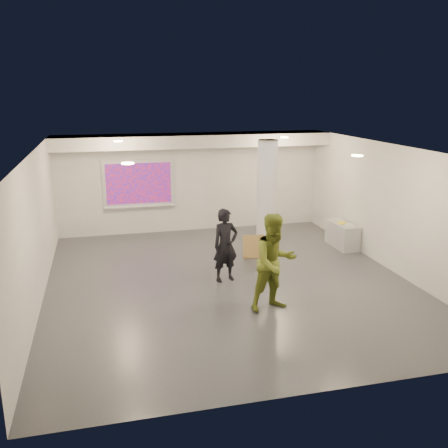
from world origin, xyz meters
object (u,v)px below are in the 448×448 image
object	(u,v)px
projection_screen	(139,184)
man	(275,262)
column	(267,198)
woman	(226,245)
credenza	(342,235)

from	to	relation	value
projection_screen	man	world-z (taller)	projection_screen
column	woman	distance (m)	2.39
credenza	man	xyz separation A→B (m)	(-3.21, -3.41, 0.63)
column	credenza	world-z (taller)	column
column	credenza	xyz separation A→B (m)	(2.22, -0.03, -1.16)
column	projection_screen	world-z (taller)	column
credenza	projection_screen	bearing A→B (deg)	152.68
column	man	bearing A→B (deg)	-106.06
woman	man	size ratio (longest dim) A/B	0.86
projection_screen	man	distance (m)	6.47
woman	man	bearing A→B (deg)	-85.73
projection_screen	credenza	xyz separation A→B (m)	(5.32, -2.68, -1.19)
credenza	woman	world-z (taller)	woman
woman	credenza	bearing A→B (deg)	10.57
projection_screen	woman	distance (m)	4.68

